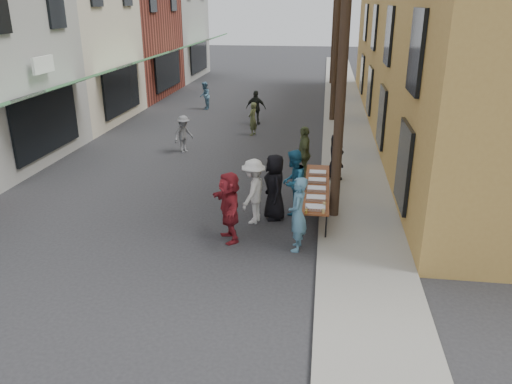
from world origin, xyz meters
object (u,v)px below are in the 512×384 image
(serving_table, at_px, (317,188))
(guest_front_a, at_px, (275,187))
(utility_pole_mid, at_px, (337,27))
(server, at_px, (336,157))
(utility_pole_near, at_px, (343,51))
(catering_tray_sausage, at_px, (315,208))
(guest_front_c, at_px, (293,182))
(utility_pole_far, at_px, (334,19))

(serving_table, bearing_deg, guest_front_a, -149.94)
(guest_front_a, bearing_deg, utility_pole_mid, 152.32)
(guest_front_a, height_order, server, guest_front_a)
(utility_pole_near, height_order, utility_pole_mid, same)
(guest_front_a, xyz_separation_m, server, (1.68, 3.28, -0.06))
(server, bearing_deg, serving_table, 144.56)
(catering_tray_sausage, bearing_deg, serving_table, 90.00)
(catering_tray_sausage, relative_size, server, 0.33)
(utility_pole_near, relative_size, guest_front_a, 4.90)
(utility_pole_near, bearing_deg, guest_front_a, -171.65)
(guest_front_a, distance_m, guest_front_c, 0.64)
(utility_pole_far, relative_size, catering_tray_sausage, 18.00)
(serving_table, relative_size, guest_front_c, 2.16)
(serving_table, distance_m, guest_front_c, 0.72)
(serving_table, bearing_deg, guest_front_c, -161.31)
(utility_pole_mid, xyz_separation_m, utility_pole_far, (0.00, 12.00, 0.00))
(utility_pole_near, height_order, utility_pole_far, same)
(utility_pole_near, distance_m, guest_front_c, 3.76)
(server, bearing_deg, utility_pole_near, 155.45)
(utility_pole_near, height_order, guest_front_c, utility_pole_near)
(guest_front_c, bearing_deg, catering_tray_sausage, 40.29)
(guest_front_a, height_order, guest_front_c, guest_front_c)
(guest_front_c, height_order, server, guest_front_c)
(serving_table, relative_size, catering_tray_sausage, 8.00)
(utility_pole_mid, bearing_deg, guest_front_c, -95.59)
(utility_pole_near, distance_m, guest_front_a, 3.94)
(utility_pole_near, height_order, guest_front_a, utility_pole_near)
(catering_tray_sausage, bearing_deg, utility_pole_far, 88.86)
(utility_pole_near, bearing_deg, utility_pole_mid, 90.00)
(utility_pole_near, bearing_deg, serving_table, 140.30)
(utility_pole_near, distance_m, server, 4.74)
(catering_tray_sausage, bearing_deg, guest_front_c, 114.62)
(utility_pole_near, xyz_separation_m, guest_front_a, (-1.63, -0.24, -3.58))
(serving_table, height_order, guest_front_c, guest_front_c)
(utility_pole_far, height_order, serving_table, utility_pole_far)
(utility_pole_mid, distance_m, guest_front_a, 12.86)
(utility_pole_mid, distance_m, utility_pole_far, 12.00)
(utility_pole_near, relative_size, catering_tray_sausage, 18.00)
(utility_pole_mid, bearing_deg, catering_tray_sausage, -92.16)
(serving_table, xyz_separation_m, catering_tray_sausage, (-0.00, -1.65, 0.08))
(catering_tray_sausage, distance_m, server, 4.31)
(catering_tray_sausage, bearing_deg, server, 82.67)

